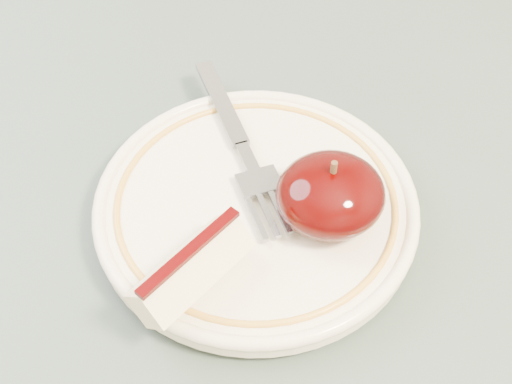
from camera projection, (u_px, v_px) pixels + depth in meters
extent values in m
cylinder|color=brown|center=(454.00, 138.00, 1.06)|extent=(0.05, 0.05, 0.71)
cube|color=#3D4B45|center=(239.00, 260.00, 0.47)|extent=(0.90, 0.90, 0.04)
cylinder|color=#F5EACD|center=(256.00, 216.00, 0.47)|extent=(0.11, 0.11, 0.01)
cylinder|color=#F5EACD|center=(256.00, 208.00, 0.46)|extent=(0.21, 0.21, 0.01)
torus|color=#F5EACD|center=(256.00, 203.00, 0.46)|extent=(0.21, 0.21, 0.01)
torus|color=gold|center=(256.00, 202.00, 0.45)|extent=(0.18, 0.18, 0.00)
ellipsoid|color=black|center=(331.00, 195.00, 0.43)|extent=(0.07, 0.06, 0.04)
cylinder|color=#472D19|center=(334.00, 169.00, 0.41)|extent=(0.00, 0.00, 0.01)
cube|color=beige|center=(192.00, 270.00, 0.40)|extent=(0.08, 0.07, 0.03)
cube|color=#320102|center=(189.00, 251.00, 0.39)|extent=(0.06, 0.05, 0.00)
cube|color=gray|center=(221.00, 102.00, 0.51)|extent=(0.02, 0.09, 0.00)
cube|color=gray|center=(247.00, 157.00, 0.47)|extent=(0.01, 0.03, 0.00)
cube|color=gray|center=(259.00, 182.00, 0.46)|extent=(0.03, 0.02, 0.00)
cube|color=gray|center=(292.00, 209.00, 0.44)|extent=(0.01, 0.04, 0.00)
cube|color=gray|center=(280.00, 212.00, 0.44)|extent=(0.01, 0.04, 0.00)
cube|color=gray|center=(268.00, 215.00, 0.44)|extent=(0.01, 0.04, 0.00)
cube|color=gray|center=(256.00, 219.00, 0.44)|extent=(0.01, 0.04, 0.00)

